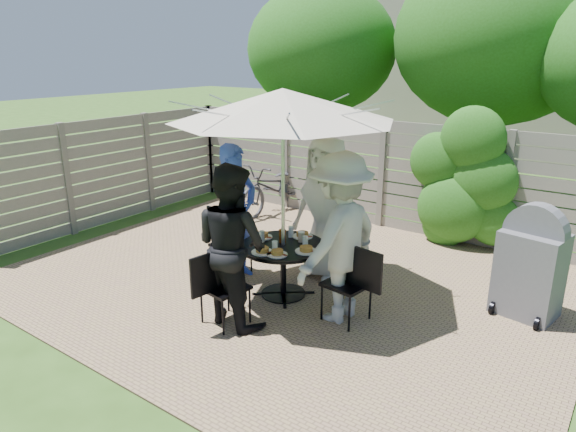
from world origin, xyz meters
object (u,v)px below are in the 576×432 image
Objects in this scene: glass_left at (262,236)px; chair_front at (224,302)px; chair_back at (331,253)px; chair_left at (231,256)px; plate_right at (306,250)px; chair_right at (347,299)px; coffee_cup at (301,237)px; bbq_grill at (530,266)px; bicycle at (275,187)px; syrup_jug at (282,236)px; plate_back at (302,235)px; glass_right at (305,242)px; glass_front at (275,247)px; person_right at (339,239)px; glass_back at (291,232)px; umbrella at (283,105)px; plate_front at (262,251)px; person_back at (326,208)px; plate_extra at (277,253)px; plate_left at (262,236)px; patio_table at (283,260)px.

chair_front is at bearing -79.48° from glass_left.
chair_left is (-1.06, -0.86, -0.01)m from chair_back.
chair_right is at bearing -6.28° from plate_right.
bbq_grill reaches higher than coffee_cup.
chair_front is 4.26m from bicycle.
chair_front reaches higher than chair_left.
chair_left is 1.03m from syrup_jug.
plate_back is (-0.92, 0.46, 0.43)m from chair_right.
plate_back is at bearing 119.31° from coffee_cup.
chair_right reaches higher than chair_left.
bicycle is at bearing 132.73° from glass_right.
glass_front is 3.79m from bicycle.
person_right reaches higher than chair_left.
glass_back is 0.21m from coffee_cup.
glass_back is at bearing -15.74° from chair_back.
glass_left is (-0.19, -0.35, 0.00)m from glass_back.
umbrella reaches higher than glass_left.
bicycle is at bearing 124.81° from plate_front.
bbq_grill is (2.66, 2.18, 0.34)m from chair_front.
chair_front is at bearing -104.74° from glass_front.
person_back is 11.89× the size of syrup_jug.
plate_front is (-0.13, -1.18, -0.25)m from person_back.
glass_left reaches higher than plate_extra.
plate_right is 3.79m from bicycle.
plate_left is 0.15m from glass_left.
glass_left is 0.40m from glass_front.
chair_back is (0.10, 0.96, -0.19)m from patio_table.
chair_right is at bearing -3.24° from chair_left.
coffee_cup reaches higher than plate_left.
chair_left is 3.48× the size of plate_left.
plate_back is 1.00× the size of plate_right.
plate_right is at bearing 13.10° from chair_back.
umbrella is at bearing 114.73° from plate_extra.
syrup_jug is at bearing 133.97° from patio_table.
person_right reaches higher than patio_table.
person_back is 1.92m from chair_front.
umbrella is 1.49× the size of person_right.
coffee_cup is 0.09× the size of bbq_grill.
person_back is at bearing 83.77° from plate_front.
bbq_grill is at bearing 24.61° from glass_left.
syrup_jug is (-0.88, 0.15, -0.20)m from person_right.
chair_left is at bearing -139.28° from person_back.
chair_right is 4.26m from bicycle.
patio_table is 4.40× the size of plate_back.
chair_front is 1.39m from plate_back.
chair_right is at bearing -9.05° from syrup_jug.
person_back is (-0.01, -0.14, 0.67)m from chair_back.
umbrella is at bearing 105.77° from glass_front.
plate_front is at bearing 2.70° from chair_front.
patio_table is 8.18× the size of glass_back.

